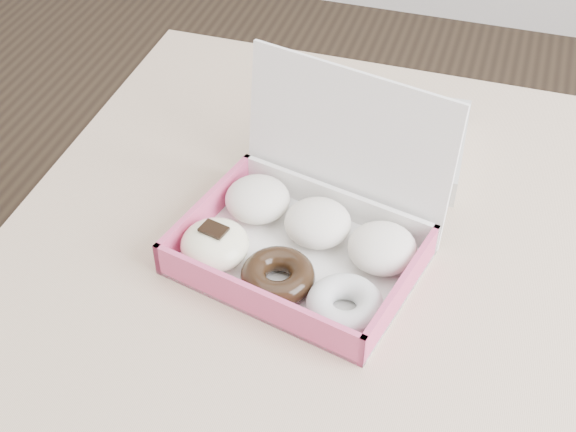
% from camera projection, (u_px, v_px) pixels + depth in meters
% --- Properties ---
extents(table, '(1.20, 0.80, 0.75)m').
position_uv_depth(table, '(478.00, 303.00, 1.03)').
color(table, tan).
rests_on(table, ground).
extents(donut_box, '(0.32, 0.29, 0.20)m').
position_uv_depth(donut_box, '(303.00, 235.00, 0.96)').
color(donut_box, white).
rests_on(donut_box, table).
extents(newspapers, '(0.25, 0.21, 0.04)m').
position_uv_depth(newspapers, '(376.00, 138.00, 1.13)').
color(newspapers, silver).
rests_on(newspapers, table).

